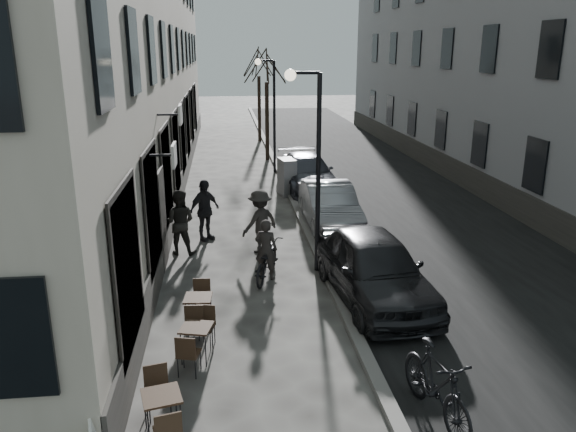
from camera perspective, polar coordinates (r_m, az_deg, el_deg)
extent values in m
plane|color=#3B3936|center=(9.58, 9.11, -19.12)|extent=(120.00, 120.00, 0.00)
cube|color=black|center=(24.86, 7.96, 3.68)|extent=(7.30, 60.00, 0.00)
cube|color=slate|center=(24.20, -0.45, 3.63)|extent=(0.25, 60.00, 0.12)
cylinder|color=black|center=(13.97, 3.08, 4.03)|extent=(0.12, 0.12, 5.00)
cylinder|color=black|center=(13.58, 1.75, 14.34)|extent=(0.70, 0.08, 0.08)
sphere|color=#FFF2CC|center=(13.54, 0.24, 14.13)|extent=(0.28, 0.28, 0.28)
cylinder|color=black|center=(25.72, -1.40, 9.93)|extent=(0.12, 0.12, 5.00)
cylinder|color=black|center=(25.51, -2.25, 15.50)|extent=(0.70, 0.08, 0.08)
sphere|color=#FFF2CC|center=(25.49, -3.06, 15.37)|extent=(0.28, 0.28, 0.28)
cylinder|color=black|center=(28.74, -2.14, 9.55)|extent=(0.20, 0.20, 3.90)
cylinder|color=black|center=(34.69, -2.93, 10.79)|extent=(0.20, 0.20, 3.90)
cube|color=#2F1D15|center=(8.86, -12.75, -17.41)|extent=(0.67, 0.67, 0.04)
cylinder|color=black|center=(8.85, -13.97, -20.26)|extent=(0.02, 0.02, 0.65)
cylinder|color=black|center=(8.89, -10.80, -19.85)|extent=(0.02, 0.02, 0.65)
cylinder|color=black|center=(9.23, -14.32, -18.56)|extent=(0.02, 0.02, 0.65)
cylinder|color=black|center=(9.27, -11.31, -18.18)|extent=(0.02, 0.02, 0.65)
cube|color=#2F1D15|center=(10.62, -9.31, -11.12)|extent=(0.67, 0.67, 0.04)
cylinder|color=black|center=(10.65, -10.80, -13.16)|extent=(0.02, 0.02, 0.64)
cylinder|color=black|center=(10.53, -8.37, -13.42)|extent=(0.02, 0.02, 0.64)
cylinder|color=black|center=(11.03, -10.04, -12.00)|extent=(0.02, 0.02, 0.64)
cylinder|color=black|center=(10.91, -7.69, -12.23)|extent=(0.02, 0.02, 0.64)
cube|color=#2F1D15|center=(11.76, -9.13, -8.20)|extent=(0.60, 0.60, 0.04)
cylinder|color=black|center=(11.73, -10.33, -10.16)|extent=(0.02, 0.02, 0.64)
cylinder|color=black|center=(11.67, -8.05, -10.19)|extent=(0.02, 0.02, 0.64)
cylinder|color=black|center=(12.14, -10.02, -9.17)|extent=(0.02, 0.02, 0.64)
cylinder|color=black|center=(12.08, -7.82, -9.20)|extent=(0.02, 0.02, 0.64)
cube|color=slate|center=(21.94, -0.11, 4.00)|extent=(0.69, 1.03, 1.43)
imported|color=black|center=(14.02, -2.23, -4.56)|extent=(1.19, 1.92, 0.95)
imported|color=#2B2725|center=(13.91, -2.24, -3.40)|extent=(0.66, 0.54, 1.56)
imported|color=black|center=(15.86, -10.97, -0.61)|extent=(1.02, 0.87, 1.84)
imported|color=#2B2826|center=(15.70, -2.86, -0.55)|extent=(1.34, 1.23, 1.81)
imported|color=black|center=(16.86, -8.49, 0.59)|extent=(1.11, 1.06, 1.85)
imported|color=black|center=(12.93, 8.74, -5.17)|extent=(2.27, 4.77, 1.57)
imported|color=gray|center=(18.00, 4.25, 1.03)|extent=(1.50, 4.26, 1.40)
imported|color=#3D3F48|center=(22.80, 1.93, 4.43)|extent=(2.24, 4.89, 1.39)
imported|color=black|center=(9.29, 14.86, -16.26)|extent=(0.88, 2.07, 1.21)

